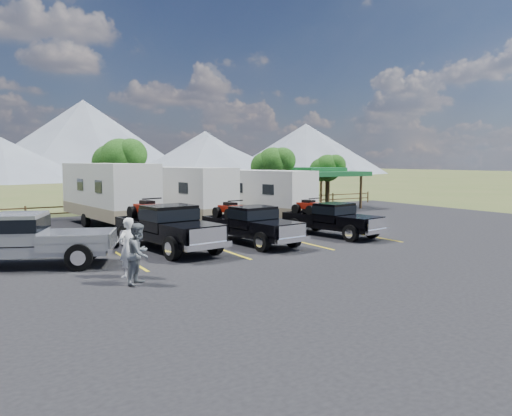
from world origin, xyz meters
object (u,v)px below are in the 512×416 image
pavilion (316,173)px  trailer_center (184,194)px  rig_right (331,218)px  trailer_left (109,193)px  rig_left (166,226)px  rig_center (250,223)px  person_b (139,254)px  person_a (128,248)px  pickup_silver (25,239)px  trailer_right (260,195)px

pavilion → trailer_center: trailer_center is taller
rig_right → trailer_left: 12.64m
rig_left → trailer_center: 9.02m
rig_center → person_b: 8.07m
person_a → person_b: 1.05m
pickup_silver → person_b: pickup_silver is taller
rig_center → person_a: (-6.60, -3.66, 0.05)m
rig_center → pickup_silver: size_ratio=0.89×
rig_right → trailer_left: bearing=121.1°
trailer_center → person_b: trailer_center is taller
trailer_left → trailer_right: size_ratio=1.14×
trailer_center → pickup_silver: size_ratio=1.46×
rig_left → person_b: rig_left is taller
trailer_right → person_b: 15.91m
pickup_silver → person_b: size_ratio=3.55×
person_b → rig_left: bearing=15.0°
rig_left → trailer_center: bearing=54.6°
person_b → rig_center: bearing=-10.9°
rig_center → trailer_center: 8.49m
rig_left → rig_right: bearing=-11.1°
rig_right → person_b: person_b is taller
pavilion → rig_right: bearing=-124.5°
rig_center → rig_right: 4.63m
trailer_right → person_b: size_ratio=4.86×
trailer_right → person_b: (-11.07, -11.40, -0.71)m
trailer_center → pickup_silver: bearing=-147.7°
trailer_left → trailer_right: trailer_left is taller
trailer_left → person_b: (-2.63, -13.99, -0.94)m
rig_left → trailer_center: size_ratio=0.68×
rig_left → person_b: bearing=-126.9°
rig_right → rig_center: bearing=168.7°
rig_center → trailer_right: size_ratio=0.65×
trailer_left → person_a: size_ratio=5.38×
pavilion → rig_left: (-16.98, -12.09, -1.73)m
trailer_left → rig_right: bearing=-54.1°
rig_right → pickup_silver: 13.90m
rig_center → trailer_right: trailer_right is taller
person_a → trailer_right: bearing=-163.4°
pavilion → rig_left: size_ratio=0.95×
pavilion → trailer_right: 10.51m
trailer_left → person_a: bearing=-108.6°
pavilion → trailer_right: (-8.68, -5.82, -1.11)m
trailer_center → trailer_right: (4.24, -1.75, -0.10)m
person_a → pavilion: bearing=-167.2°
trailer_center → pickup_silver: (-9.54, -8.71, -0.76)m
trailer_right → pickup_silver: (-13.78, -6.95, -0.66)m
rig_left → trailer_right: size_ratio=0.72×
rig_right → person_a: person_a is taller
rig_right → person_b: (-11.19, -4.74, 0.05)m
trailer_center → person_a: trailer_center is taller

